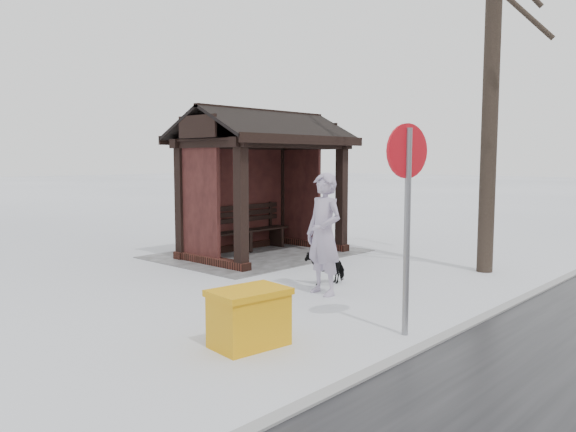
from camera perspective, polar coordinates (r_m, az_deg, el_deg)
The scene contains 8 objects.
ground at distance 12.07m, azimuth -2.36°, elevation -4.00°, with size 120.00×120.00×0.00m, color white.
kerb at distance 9.11m, azimuth 23.06°, elevation -7.63°, with size 120.00×0.15×0.06m, color gray.
trampled_patch at distance 12.21m, azimuth -3.02°, elevation -3.85°, with size 4.20×3.20×0.02m, color gray.
bus_shelter at distance 12.01m, azimuth -2.94°, elevation 6.33°, with size 3.60×2.40×3.09m.
pedestrian at distance 8.49m, azimuth 3.67°, elevation -1.85°, with size 0.67×0.44×1.85m, color #A69AB4.
dog at distance 9.35m, azimuth 3.82°, elevation -5.19°, with size 0.29×0.64×0.54m, color black.
grit_bin at distance 6.26m, azimuth -3.98°, elevation -10.22°, with size 0.90×0.67×0.64m.
road_sign at distance 6.57m, azimuth 11.98°, elevation 3.13°, with size 0.62×0.18×2.46m.
Camera 1 is at (8.38, 8.44, 2.05)m, focal length 35.00 mm.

